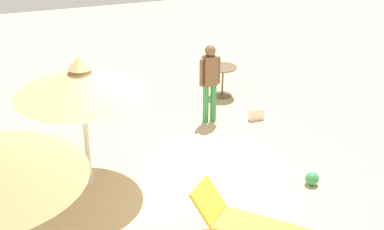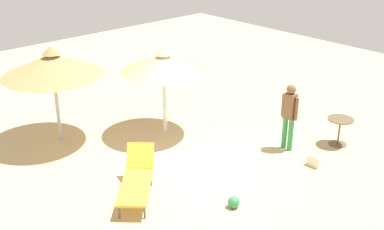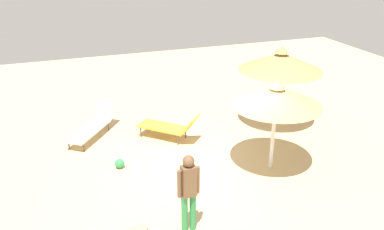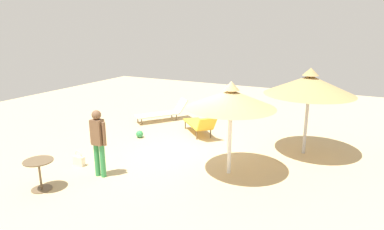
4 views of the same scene
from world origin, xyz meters
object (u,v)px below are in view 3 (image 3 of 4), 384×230
at_px(parasol_umbrella_near_left, 276,96).
at_px(handbag, 138,227).
at_px(lounge_chair_edge, 170,127).
at_px(beach_ball, 120,164).
at_px(parasol_umbrella_center, 281,61).
at_px(person_standing_back, 189,189).
at_px(lounge_chair_near_right, 93,125).

bearing_deg(parasol_umbrella_near_left, handbag, -159.80).
bearing_deg(parasol_umbrella_near_left, lounge_chair_edge, 129.50).
height_order(parasol_umbrella_near_left, lounge_chair_edge, parasol_umbrella_near_left).
bearing_deg(beach_ball, lounge_chair_edge, 34.10).
xyz_separation_m(parasol_umbrella_center, beach_ball, (-5.21, -1.06, -1.95)).
height_order(person_standing_back, handbag, person_standing_back).
xyz_separation_m(lounge_chair_edge, person_standing_back, (-0.83, -4.07, 0.59)).
bearing_deg(handbag, parasol_umbrella_near_left, 20.20).
distance_m(lounge_chair_near_right, lounge_chair_edge, 2.33).
height_order(parasol_umbrella_center, beach_ball, parasol_umbrella_center).
xyz_separation_m(parasol_umbrella_center, lounge_chair_edge, (-3.50, 0.10, -1.67)).
bearing_deg(parasol_umbrella_near_left, beach_ball, 161.30).
xyz_separation_m(lounge_chair_edge, beach_ball, (-1.72, -1.16, -0.28)).
bearing_deg(lounge_chair_edge, person_standing_back, -101.48).
relative_size(parasol_umbrella_near_left, lounge_chair_near_right, 1.18).
distance_m(parasol_umbrella_center, lounge_chair_near_right, 5.96).
bearing_deg(person_standing_back, lounge_chair_edge, 78.52).
bearing_deg(parasol_umbrella_center, handbag, -145.01).
xyz_separation_m(parasol_umbrella_near_left, lounge_chair_near_right, (-4.10, 3.41, -1.62)).
distance_m(parasol_umbrella_center, handbag, 6.76).
height_order(parasol_umbrella_near_left, handbag, parasol_umbrella_near_left).
xyz_separation_m(parasol_umbrella_near_left, person_standing_back, (-2.82, -1.65, -0.97)).
xyz_separation_m(lounge_chair_edge, handbag, (-1.82, -3.82, -0.25)).
bearing_deg(person_standing_back, parasol_umbrella_near_left, 30.34).
bearing_deg(person_standing_back, lounge_chair_near_right, 104.14).
xyz_separation_m(lounge_chair_near_right, person_standing_back, (1.28, -5.06, 0.65)).
relative_size(lounge_chair_edge, beach_ball, 6.96).
bearing_deg(beach_ball, person_standing_back, -72.96).
height_order(lounge_chair_near_right, lounge_chair_edge, lounge_chair_edge).
xyz_separation_m(lounge_chair_near_right, beach_ball, (0.38, -2.16, -0.22)).
height_order(parasol_umbrella_near_left, beach_ball, parasol_umbrella_near_left).
relative_size(parasol_umbrella_near_left, parasol_umbrella_center, 0.94).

